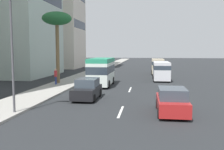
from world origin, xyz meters
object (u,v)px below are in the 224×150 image
(car_second, at_px, (87,89))
(minibus_third, at_px, (101,71))
(van_fourth, at_px, (161,70))
(pedestrian_mid_block, at_px, (56,76))
(street_lamp, at_px, (13,42))
(car_lead, at_px, (172,101))
(palm_tree, at_px, (57,21))
(van_fifth, at_px, (158,66))

(car_second, height_order, minibus_third, minibus_third)
(car_second, relative_size, van_fourth, 0.76)
(van_fourth, xyz_separation_m, pedestrian_mid_block, (-6.71, 12.14, -0.26))
(van_fourth, bearing_deg, street_lamp, 152.78)
(minibus_third, relative_size, van_fourth, 1.13)
(car_lead, relative_size, car_second, 1.03)
(street_lamp, bearing_deg, pedestrian_mid_block, 9.34)
(palm_tree, bearing_deg, minibus_third, -96.66)
(car_lead, bearing_deg, van_fourth, -1.04)
(minibus_third, relative_size, street_lamp, 0.84)
(van_fourth, height_order, street_lamp, street_lamp)
(van_fourth, distance_m, van_fifth, 8.65)
(car_lead, height_order, van_fourth, van_fourth)
(palm_tree, xyz_separation_m, street_lamp, (-14.13, -2.31, -2.90))
(car_lead, height_order, palm_tree, palm_tree)
(pedestrian_mid_block, height_order, street_lamp, street_lamp)
(pedestrian_mid_block, distance_m, palm_tree, 6.44)
(car_lead, height_order, pedestrian_mid_block, pedestrian_mid_block)
(van_fifth, bearing_deg, car_lead, 179.57)
(van_fourth, xyz_separation_m, street_lamp, (-19.50, 10.03, 3.13))
(car_lead, distance_m, van_fourth, 17.96)
(palm_tree, bearing_deg, street_lamp, -170.71)
(car_lead, distance_m, car_second, 7.62)
(minibus_third, xyz_separation_m, van_fourth, (6.00, -7.00, -0.29))
(pedestrian_mid_block, bearing_deg, van_fourth, -53.79)
(minibus_third, distance_m, street_lamp, 14.13)
(street_lamp, bearing_deg, minibus_third, -12.64)
(car_second, bearing_deg, car_lead, 57.92)
(minibus_third, bearing_deg, pedestrian_mid_block, -82.17)
(van_fifth, distance_m, palm_tree, 19.54)
(van_fourth, bearing_deg, car_lead, 178.96)
(car_second, bearing_deg, van_fourth, 153.97)
(minibus_third, relative_size, pedestrian_mid_block, 3.36)
(van_fifth, height_order, palm_tree, palm_tree)
(palm_tree, bearing_deg, van_fifth, -41.06)
(car_second, height_order, street_lamp, street_lamp)
(van_fourth, height_order, pedestrian_mid_block, van_fourth)
(car_second, relative_size, minibus_third, 0.67)
(car_lead, xyz_separation_m, pedestrian_mid_block, (11.24, 11.81, 0.37))
(minibus_third, bearing_deg, palm_tree, -96.66)
(pedestrian_mid_block, height_order, palm_tree, palm_tree)
(car_lead, xyz_separation_m, car_second, (4.05, 6.46, 0.01))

